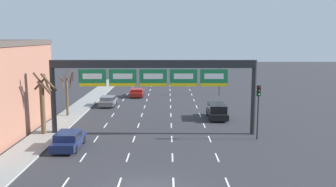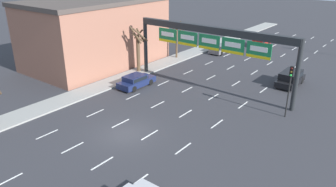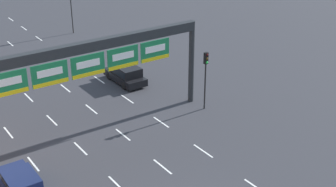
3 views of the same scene
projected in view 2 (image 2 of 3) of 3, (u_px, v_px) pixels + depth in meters
The scene contains 12 objects.
ground_plane at pixel (126, 134), 26.45m from camera, with size 220.00×220.00×0.00m, color #333338.
sidewalk_left at pixel (55, 103), 31.90m from camera, with size 2.80×110.00×0.15m.
lane_dashes at pixel (212, 86), 36.31m from camera, with size 10.02×67.00×0.01m.
sign_gantry at pixel (211, 38), 33.61m from camera, with size 18.55×0.70×6.77m.
building_near at pixel (96, 32), 42.83m from camera, with size 10.74×17.94×8.50m.
car_navy at pixel (136, 81), 35.94m from camera, with size 1.91×4.50×1.38m.
car_grey at pixel (220, 48), 49.19m from camera, with size 1.86×4.07×1.29m.
car_red at pixel (260, 42), 53.03m from camera, with size 1.95×4.22×1.20m.
suv_black at pixel (291, 78), 36.37m from camera, with size 1.94×4.65×1.62m.
traffic_light_mid_block at pixel (290, 82), 28.02m from camera, with size 0.30×0.35×4.71m.
tree_bare_second at pixel (138, 48), 39.76m from camera, with size 2.09×2.08×5.67m.
tree_bare_third at pixel (177, 39), 45.70m from camera, with size 1.74×1.72×5.08m.
Camera 2 is at (16.95, -16.28, 13.01)m, focal length 35.00 mm.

